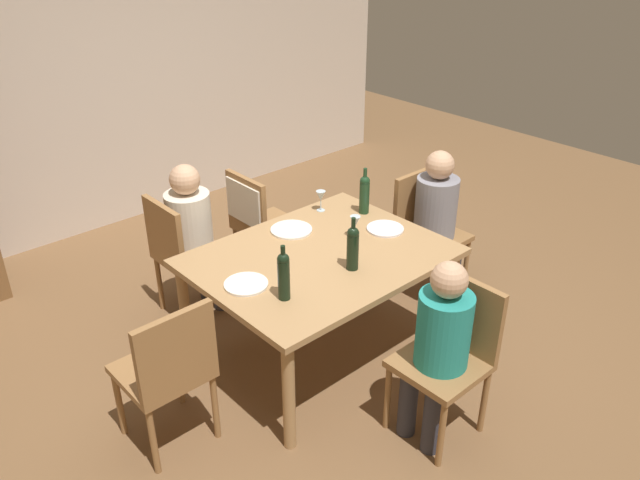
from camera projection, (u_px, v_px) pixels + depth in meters
ground_plane at (320, 350)px, 4.28m from camera, size 10.00×10.00×0.00m
rear_room_partition at (104, 75)px, 5.46m from camera, size 6.40×0.12×2.70m
dining_table at (320, 265)px, 3.97m from camera, size 1.52×1.17×0.74m
chair_far_left at (181, 250)px, 4.41m from camera, size 0.44×0.44×0.92m
chair_right_end at (425, 224)px, 4.76m from camera, size 0.44×0.44×0.92m
chair_near at (451, 347)px, 3.45m from camera, size 0.44×0.44×0.92m
chair_left_end at (169, 368)px, 3.30m from camera, size 0.44×0.44×0.92m
chair_far_right at (255, 215)px, 4.76m from camera, size 0.46×0.44×0.92m
person_woman_host at (193, 229)px, 4.41m from camera, size 0.36×0.31×1.14m
person_man_bearded at (438, 214)px, 4.63m from camera, size 0.31×0.35×1.14m
person_man_guest at (440, 340)px, 3.33m from camera, size 0.33×0.29×1.10m
wine_bottle_tall_green at (364, 193)px, 4.38m from camera, size 0.07×0.07×0.33m
wine_bottle_dark_red at (284, 275)px, 3.42m from camera, size 0.07×0.07×0.33m
wine_bottle_short_olive at (353, 247)px, 3.71m from camera, size 0.07×0.07×0.34m
wine_glass_near_left at (321, 197)px, 4.43m from camera, size 0.07×0.07×0.15m
wine_glass_centre at (355, 222)px, 4.08m from camera, size 0.07×0.07×0.15m
dinner_plate_host at (246, 284)px, 3.61m from camera, size 0.25×0.25×0.01m
dinner_plate_guest_left at (385, 229)px, 4.22m from camera, size 0.25×0.25×0.01m
dinner_plate_guest_right at (291, 230)px, 4.20m from camera, size 0.28×0.28×0.01m
handbag at (304, 251)px, 5.27m from camera, size 0.16×0.30×0.22m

